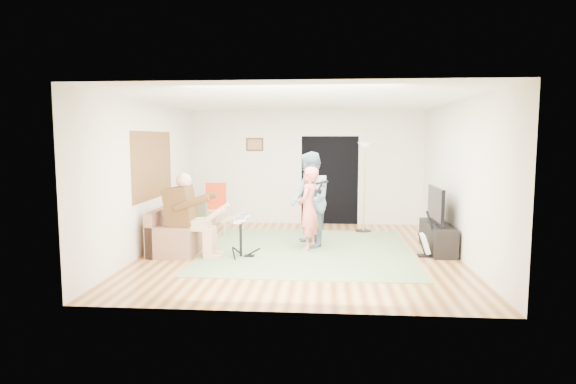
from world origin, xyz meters
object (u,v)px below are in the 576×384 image
object	(u,v)px
drum_kit	(241,239)
sofa	(179,234)
dining_chair	(216,216)
television	(436,205)
torchiere_lamp	(364,171)
tv_cabinet	(438,237)
guitarist	(310,200)
guitar_spare	(425,243)
singer	(308,209)

from	to	relation	value
drum_kit	sofa	bearing A→B (deg)	153.18
dining_chair	television	xyz separation A→B (m)	(4.35, -1.29, 0.46)
dining_chair	sofa	bearing A→B (deg)	-114.85
dining_chair	television	world-z (taller)	television
torchiere_lamp	television	size ratio (longest dim) A/B	1.80
sofa	dining_chair	distance (m)	1.45
dining_chair	drum_kit	bearing A→B (deg)	-75.61
sofa	tv_cabinet	bearing A→B (deg)	1.28
sofa	guitarist	distance (m)	2.54
guitarist	torchiere_lamp	size ratio (longest dim) A/B	0.92
dining_chair	tv_cabinet	world-z (taller)	dining_chair
guitarist	drum_kit	bearing A→B (deg)	-70.70
guitar_spare	torchiere_lamp	world-z (taller)	torchiere_lamp
guitar_spare	guitarist	bearing A→B (deg)	162.90
guitar_spare	torchiere_lamp	bearing A→B (deg)	112.36
guitar_spare	television	xyz separation A→B (m)	(0.27, 0.46, 0.62)
torchiere_lamp	tv_cabinet	bearing A→B (deg)	-54.76
television	sofa	bearing A→B (deg)	-178.71
sofa	guitarist	xyz separation A→B (m)	(2.45, 0.27, 0.64)
sofa	tv_cabinet	xyz separation A→B (m)	(4.79, 0.11, -0.01)
drum_kit	guitar_spare	size ratio (longest dim) A/B	0.90
dining_chair	television	size ratio (longest dim) A/B	0.99
singer	tv_cabinet	distance (m)	2.41
drum_kit	dining_chair	size ratio (longest dim) A/B	0.68
sofa	guitarist	size ratio (longest dim) A/B	1.06
torchiere_lamp	dining_chair	size ratio (longest dim) A/B	1.81
television	drum_kit	bearing A→B (deg)	-167.63
guitarist	guitar_spare	size ratio (longest dim) A/B	2.23
singer	tv_cabinet	world-z (taller)	singer
torchiere_lamp	sofa	bearing A→B (deg)	-153.04
sofa	television	world-z (taller)	television
drum_kit	television	xyz separation A→B (m)	(3.45, 0.76, 0.53)
singer	tv_cabinet	bearing A→B (deg)	108.12
sofa	drum_kit	size ratio (longest dim) A/B	2.62
guitar_spare	sofa	bearing A→B (deg)	175.46
guitar_spare	dining_chair	xyz separation A→B (m)	(-4.08, 1.75, 0.15)
singer	guitar_spare	xyz separation A→B (m)	(2.04, -0.36, -0.53)
television	dining_chair	bearing A→B (deg)	163.49
tv_cabinet	torchiere_lamp	bearing A→B (deg)	125.24
singer	torchiere_lamp	size ratio (longest dim) A/B	0.78
guitarist	tv_cabinet	distance (m)	2.43
singer	television	world-z (taller)	singer
sofa	drum_kit	bearing A→B (deg)	-26.82
dining_chair	guitar_spare	bearing A→B (deg)	-32.50
sofa	dining_chair	size ratio (longest dim) A/B	1.77
sofa	singer	xyz separation A→B (m)	(2.43, 0.00, 0.51)
drum_kit	torchiere_lamp	distance (m)	3.52
television	torchiere_lamp	bearing A→B (deg)	124.11
tv_cabinet	singer	bearing A→B (deg)	-177.50
sofa	torchiere_lamp	xyz separation A→B (m)	(3.58, 1.82, 1.09)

